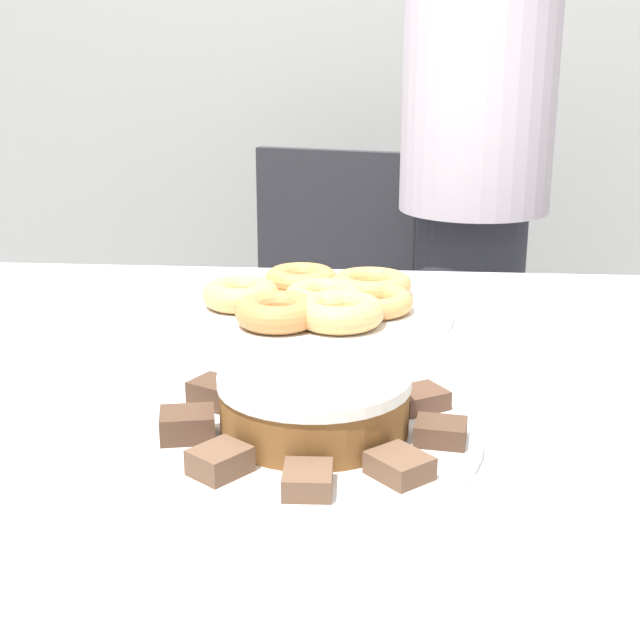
{
  "coord_description": "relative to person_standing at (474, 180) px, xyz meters",
  "views": [
    {
      "loc": [
        0.01,
        -0.97,
        1.11
      ],
      "look_at": [
        -0.07,
        0.04,
        0.79
      ],
      "focal_mm": 50.0,
      "sensor_mm": 36.0,
      "label": 1
    }
  ],
  "objects": [
    {
      "name": "table",
      "position": [
        -0.18,
        -0.93,
        -0.17
      ],
      "size": [
        1.95,
        1.06,
        0.73
      ],
      "color": "silver",
      "rests_on": "ground_plane"
    },
    {
      "name": "person_standing",
      "position": [
        0.0,
        0.0,
        0.0
      ],
      "size": [
        0.31,
        0.31,
        1.57
      ],
      "color": "#383842",
      "rests_on": "ground_plane"
    },
    {
      "name": "office_chair_left",
      "position": [
        -0.35,
        0.07,
        -0.43
      ],
      "size": [
        0.54,
        0.54,
        0.87
      ],
      "rotation": [
        0.0,
        0.0,
        -0.26
      ],
      "color": "black",
      "rests_on": "ground_plane"
    },
    {
      "name": "plate_cake",
      "position": [
        -0.24,
        -1.09,
        -0.1
      ],
      "size": [
        0.33,
        0.33,
        0.01
      ],
      "color": "white",
      "rests_on": "table"
    },
    {
      "name": "plate_donuts",
      "position": [
        -0.27,
        -0.68,
        -0.1
      ],
      "size": [
        0.37,
        0.37,
        0.01
      ],
      "color": "white",
      "rests_on": "table"
    },
    {
      "name": "frosted_cake",
      "position": [
        -0.24,
        -1.09,
        -0.06
      ],
      "size": [
        0.19,
        0.19,
        0.06
      ],
      "color": "brown",
      "rests_on": "plate_cake"
    },
    {
      "name": "lamington_0",
      "position": [
        -0.16,
        -1.18,
        -0.08
      ],
      "size": [
        0.07,
        0.07,
        0.02
      ],
      "rotation": [
        0.0,
        0.0,
        5.45
      ],
      "color": "brown",
      "rests_on": "plate_cake"
    },
    {
      "name": "lamington_1",
      "position": [
        -0.12,
        -1.11,
        -0.08
      ],
      "size": [
        0.05,
        0.05,
        0.02
      ],
      "rotation": [
        0.0,
        0.0,
        6.15
      ],
      "color": "#513828",
      "rests_on": "plate_cake"
    },
    {
      "name": "lamington_2",
      "position": [
        -0.14,
        -1.02,
        -0.08
      ],
      "size": [
        0.07,
        0.07,
        0.02
      ],
      "rotation": [
        0.0,
        0.0,
        6.85
      ],
      "color": "brown",
      "rests_on": "plate_cake"
    },
    {
      "name": "lamington_3",
      "position": [
        -0.21,
        -0.97,
        -0.08
      ],
      "size": [
        0.05,
        0.06,
        0.03
      ],
      "rotation": [
        0.0,
        0.0,
        7.55
      ],
      "color": "brown",
      "rests_on": "plate_cake"
    },
    {
      "name": "lamington_4",
      "position": [
        -0.29,
        -0.98,
        -0.08
      ],
      "size": [
        0.06,
        0.07,
        0.02
      ],
      "rotation": [
        0.0,
        0.0,
        8.24
      ],
      "color": "brown",
      "rests_on": "plate_cake"
    },
    {
      "name": "lamington_5",
      "position": [
        -0.35,
        -1.03,
        -0.08
      ],
      "size": [
        0.06,
        0.06,
        0.03
      ],
      "rotation": [
        0.0,
        0.0,
        8.94
      ],
      "color": "#513828",
      "rests_on": "plate_cake"
    },
    {
      "name": "lamington_6",
      "position": [
        -0.36,
        -1.12,
        -0.08
      ],
      "size": [
        0.06,
        0.05,
        0.03
      ],
      "rotation": [
        0.0,
        0.0,
        9.64
      ],
      "color": "#513828",
      "rests_on": "plate_cake"
    },
    {
      "name": "lamington_7",
      "position": [
        -0.32,
        -1.19,
        -0.08
      ],
      "size": [
        0.06,
        0.06,
        0.02
      ],
      "rotation": [
        0.0,
        0.0,
        10.34
      ],
      "color": "brown",
      "rests_on": "plate_cake"
    },
    {
      "name": "lamington_8",
      "position": [
        -0.24,
        -1.22,
        -0.08
      ],
      "size": [
        0.04,
        0.05,
        0.02
      ],
      "rotation": [
        0.0,
        0.0,
        11.04
      ],
      "color": "brown",
      "rests_on": "plate_cake"
    },
    {
      "name": "donut_0",
      "position": [
        -0.27,
        -0.68,
        -0.07
      ],
      "size": [
        0.12,
        0.12,
        0.04
      ],
      "color": "#E5AD66",
      "rests_on": "plate_donuts"
    },
    {
      "name": "donut_1",
      "position": [
        -0.39,
        -0.67,
        -0.07
      ],
      "size": [
        0.11,
        0.11,
        0.04
      ],
      "color": "#E5AD66",
      "rests_on": "plate_donuts"
    },
    {
      "name": "donut_2",
      "position": [
        -0.32,
        -0.75,
        -0.07
      ],
      "size": [
        0.12,
        0.12,
        0.04
      ],
      "color": "#C68447",
      "rests_on": "plate_donuts"
    },
    {
      "name": "donut_3",
      "position": [
        -0.24,
        -0.75,
        -0.07
      ],
      "size": [
        0.12,
        0.12,
        0.04
      ],
      "color": "#E5AD66",
      "rests_on": "plate_donuts"
    },
    {
      "name": "donut_4",
      "position": [
        -0.2,
        -0.68,
        -0.08
      ],
      "size": [
        0.12,
        0.12,
        0.03
      ],
      "color": "tan",
      "rests_on": "plate_donuts"
    },
    {
      "name": "donut_5",
      "position": [
        -0.2,
        -0.59,
        -0.07
      ],
      "size": [
        0.12,
        0.12,
        0.03
      ],
      "color": "tan",
      "rests_on": "plate_donuts"
    },
    {
      "name": "donut_6",
      "position": [
        -0.31,
        -0.58,
        -0.07
      ],
      "size": [
        0.11,
        0.11,
        0.04
      ],
      "color": "#D18E4C",
      "rests_on": "plate_donuts"
    }
  ]
}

